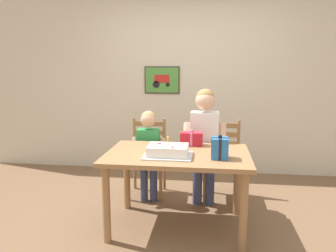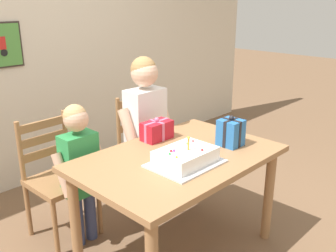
{
  "view_description": "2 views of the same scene",
  "coord_description": "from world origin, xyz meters",
  "px_view_note": "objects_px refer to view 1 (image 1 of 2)",
  "views": [
    {
      "loc": [
        0.3,
        -3.03,
        1.58
      ],
      "look_at": [
        -0.09,
        -0.02,
        1.01
      ],
      "focal_mm": 35.53,
      "sensor_mm": 36.0,
      "label": 1
    },
    {
      "loc": [
        -1.71,
        -1.56,
        1.74
      ],
      "look_at": [
        -0.11,
        -0.01,
        0.99
      ],
      "focal_mm": 40.5,
      "sensor_mm": 36.0,
      "label": 2
    }
  ],
  "objects_px": {
    "chair_left": "(148,157)",
    "child_younger": "(148,147)",
    "gift_box_red_large": "(191,139)",
    "child_older": "(205,135)",
    "dining_table": "(178,163)",
    "birthday_cake": "(168,151)",
    "chair_right": "(222,160)",
    "gift_box_beside_cake": "(220,148)"
  },
  "relations": [
    {
      "from": "chair_left",
      "to": "child_younger",
      "type": "xyz_separation_m",
      "value": [
        0.06,
        -0.23,
        0.18
      ]
    },
    {
      "from": "gift_box_red_large",
      "to": "chair_left",
      "type": "xyz_separation_m",
      "value": [
        -0.56,
        0.49,
        -0.35
      ]
    },
    {
      "from": "chair_left",
      "to": "child_older",
      "type": "distance_m",
      "value": 0.8
    },
    {
      "from": "dining_table",
      "to": "child_older",
      "type": "xyz_separation_m",
      "value": [
        0.24,
        0.58,
        0.16
      ]
    },
    {
      "from": "gift_box_red_large",
      "to": "chair_left",
      "type": "bearing_deg",
      "value": 138.8
    },
    {
      "from": "birthday_cake",
      "to": "chair_right",
      "type": "distance_m",
      "value": 1.12
    },
    {
      "from": "gift_box_beside_cake",
      "to": "child_older",
      "type": "bearing_deg",
      "value": 101.77
    },
    {
      "from": "child_older",
      "to": "chair_left",
      "type": "bearing_deg",
      "value": 161.64
    },
    {
      "from": "dining_table",
      "to": "gift_box_red_large",
      "type": "xyz_separation_m",
      "value": [
        0.11,
        0.32,
        0.17
      ]
    },
    {
      "from": "child_older",
      "to": "child_younger",
      "type": "bearing_deg",
      "value": 179.95
    },
    {
      "from": "chair_right",
      "to": "birthday_cake",
      "type": "bearing_deg",
      "value": -119.19
    },
    {
      "from": "gift_box_red_large",
      "to": "child_older",
      "type": "distance_m",
      "value": 0.29
    },
    {
      "from": "gift_box_beside_cake",
      "to": "chair_right",
      "type": "xyz_separation_m",
      "value": [
        0.06,
        0.95,
        -0.38
      ]
    },
    {
      "from": "dining_table",
      "to": "birthday_cake",
      "type": "relative_size",
      "value": 3.07
    },
    {
      "from": "birthday_cake",
      "to": "child_younger",
      "type": "xyz_separation_m",
      "value": [
        -0.32,
        0.71,
        -0.15
      ]
    },
    {
      "from": "dining_table",
      "to": "child_younger",
      "type": "distance_m",
      "value": 0.7
    },
    {
      "from": "birthday_cake",
      "to": "gift_box_beside_cake",
      "type": "xyz_separation_m",
      "value": [
        0.47,
        -0.01,
        0.05
      ]
    },
    {
      "from": "gift_box_red_large",
      "to": "chair_left",
      "type": "height_order",
      "value": "same"
    },
    {
      "from": "dining_table",
      "to": "gift_box_red_large",
      "type": "distance_m",
      "value": 0.38
    },
    {
      "from": "gift_box_beside_cake",
      "to": "gift_box_red_large",
      "type": "bearing_deg",
      "value": 121.4
    },
    {
      "from": "birthday_cake",
      "to": "child_younger",
      "type": "bearing_deg",
      "value": 114.1
    },
    {
      "from": "chair_left",
      "to": "dining_table",
      "type": "bearing_deg",
      "value": -60.99
    },
    {
      "from": "dining_table",
      "to": "chair_right",
      "type": "relative_size",
      "value": 1.47
    },
    {
      "from": "gift_box_red_large",
      "to": "dining_table",
      "type": "bearing_deg",
      "value": -109.29
    },
    {
      "from": "dining_table",
      "to": "child_younger",
      "type": "xyz_separation_m",
      "value": [
        -0.39,
        0.58,
        -0.0
      ]
    },
    {
      "from": "birthday_cake",
      "to": "child_younger",
      "type": "height_order",
      "value": "child_younger"
    },
    {
      "from": "dining_table",
      "to": "birthday_cake",
      "type": "height_order",
      "value": "birthday_cake"
    },
    {
      "from": "dining_table",
      "to": "child_younger",
      "type": "relative_size",
      "value": 1.27
    },
    {
      "from": "dining_table",
      "to": "birthday_cake",
      "type": "xyz_separation_m",
      "value": [
        -0.08,
        -0.13,
        0.15
      ]
    },
    {
      "from": "birthday_cake",
      "to": "chair_right",
      "type": "bearing_deg",
      "value": 60.81
    },
    {
      "from": "chair_right",
      "to": "child_younger",
      "type": "distance_m",
      "value": 0.89
    },
    {
      "from": "chair_left",
      "to": "gift_box_beside_cake",
      "type": "bearing_deg",
      "value": -48.45
    },
    {
      "from": "dining_table",
      "to": "chair_left",
      "type": "height_order",
      "value": "chair_left"
    },
    {
      "from": "chair_left",
      "to": "child_younger",
      "type": "bearing_deg",
      "value": -76.14
    },
    {
      "from": "chair_left",
      "to": "chair_right",
      "type": "distance_m",
      "value": 0.9
    },
    {
      "from": "gift_box_red_large",
      "to": "chair_right",
      "type": "bearing_deg",
      "value": 55.52
    },
    {
      "from": "birthday_cake",
      "to": "child_older",
      "type": "relative_size",
      "value": 0.33
    },
    {
      "from": "birthday_cake",
      "to": "gift_box_beside_cake",
      "type": "distance_m",
      "value": 0.47
    },
    {
      "from": "child_older",
      "to": "child_younger",
      "type": "height_order",
      "value": "child_older"
    },
    {
      "from": "dining_table",
      "to": "gift_box_beside_cake",
      "type": "relative_size",
      "value": 6.08
    },
    {
      "from": "dining_table",
      "to": "child_younger",
      "type": "height_order",
      "value": "child_younger"
    },
    {
      "from": "dining_table",
      "to": "chair_right",
      "type": "bearing_deg",
      "value": 61.01
    }
  ]
}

